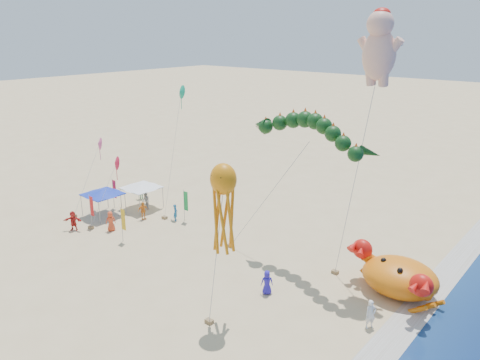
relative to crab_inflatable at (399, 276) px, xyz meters
name	(u,v)px	position (x,y,z in m)	size (l,w,h in m)	color
ground	(243,272)	(-10.22, -4.60, -1.38)	(320.00, 320.00, 0.00)	#D1B784
foam_strip	(396,335)	(1.78, -4.60, -1.37)	(320.00, 320.00, 0.00)	silver
crab_inflatable	(399,276)	(0.00, 0.00, 0.00)	(7.14, 6.15, 3.13)	orange
dragon_kite	(308,135)	(-7.48, -0.63, 9.03)	(11.85, 2.94, 11.58)	#0E3411
cherub_kite	(379,46)	(-3.46, 1.19, 15.25)	(2.70, 2.60, 19.00)	#F8B297
octopus_kite	(224,202)	(-7.52, -9.73, 6.47)	(1.66, 2.18, 10.22)	orange
canopy_blue	(102,192)	(-28.21, -4.59, 1.06)	(3.58, 3.58, 2.71)	gray
canopy_white	(141,186)	(-26.89, -0.86, 1.06)	(3.61, 3.61, 2.71)	gray
feather_flags	(129,204)	(-24.48, -4.29, 0.63)	(8.74, 6.69, 3.20)	gray
beachgoers	(146,219)	(-22.45, -3.93, -0.47)	(30.49, 10.79, 1.89)	orange
small_kites	(130,142)	(-26.65, -2.01, 5.91)	(8.60, 9.62, 12.65)	#0D976B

